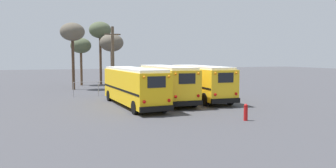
# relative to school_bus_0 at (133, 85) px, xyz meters

# --- Properties ---
(ground_plane) EXTENTS (160.00, 160.00, 0.00)m
(ground_plane) POSITION_rel_school_bus_0_xyz_m (3.28, 1.13, -1.64)
(ground_plane) COLOR #424247
(school_bus_0) EXTENTS (2.91, 10.27, 3.02)m
(school_bus_0) POSITION_rel_school_bus_0_xyz_m (0.00, 0.00, 0.00)
(school_bus_0) COLOR yellow
(school_bus_0) RESTS_ON ground
(school_bus_1) EXTENTS (2.80, 10.28, 3.10)m
(school_bus_1) POSITION_rel_school_bus_0_xyz_m (3.28, 1.49, 0.05)
(school_bus_1) COLOR yellow
(school_bus_1) RESTS_ON ground
(school_bus_2) EXTENTS (2.87, 9.99, 3.07)m
(school_bus_2) POSITION_rel_school_bus_0_xyz_m (6.57, 1.45, 0.04)
(school_bus_2) COLOR yellow
(school_bus_2) RESTS_ON ground
(utility_pole) EXTENTS (1.80, 0.33, 7.28)m
(utility_pole) POSITION_rel_school_bus_0_xyz_m (0.66, 11.85, 2.12)
(utility_pole) COLOR brown
(utility_pole) RESTS_ON ground
(bare_tree_0) EXTENTS (2.76, 2.76, 6.44)m
(bare_tree_0) POSITION_rel_school_bus_0_xyz_m (-1.96, 20.85, 3.67)
(bare_tree_0) COLOR brown
(bare_tree_0) RESTS_ON ground
(bare_tree_1) EXTENTS (3.06, 3.06, 8.76)m
(bare_tree_1) POSITION_rel_school_bus_0_xyz_m (0.74, 21.37, 5.83)
(bare_tree_1) COLOR brown
(bare_tree_1) RESTS_ON ground
(bare_tree_2) EXTENTS (2.84, 2.84, 7.88)m
(bare_tree_2) POSITION_rel_school_bus_0_xyz_m (-3.44, 15.10, 5.03)
(bare_tree_2) COLOR #473323
(bare_tree_2) RESTS_ON ground
(bare_tree_3) EXTENTS (3.17, 3.17, 6.95)m
(bare_tree_3) POSITION_rel_school_bus_0_xyz_m (1.85, 18.86, 4.06)
(bare_tree_3) COLOR #473323
(bare_tree_3) RESTS_ON ground
(fence_line) EXTENTS (14.63, 0.06, 1.42)m
(fence_line) POSITION_rel_school_bus_0_xyz_m (3.28, 7.97, -0.66)
(fence_line) COLOR #939399
(fence_line) RESTS_ON ground
(fire_hydrant) EXTENTS (0.24, 0.24, 1.03)m
(fire_hydrant) POSITION_rel_school_bus_0_xyz_m (4.93, -8.21, -1.12)
(fire_hydrant) COLOR #B21414
(fire_hydrant) RESTS_ON ground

